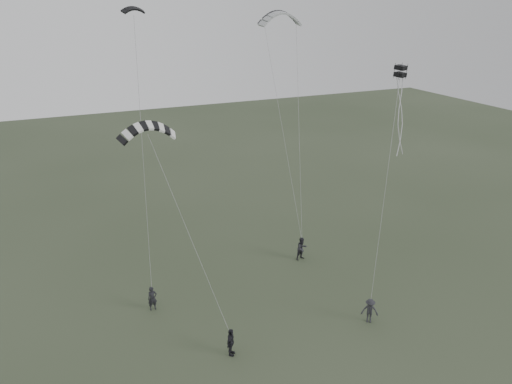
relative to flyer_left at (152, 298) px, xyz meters
name	(u,v)px	position (x,y,z in m)	size (l,w,h in m)	color
ground	(266,328)	(6.06, -4.87, -0.84)	(140.00, 140.00, 0.00)	#323E29
flyer_left	(152,298)	(0.00, 0.00, 0.00)	(0.62, 0.40, 1.69)	black
flyer_right	(302,248)	(12.40, 2.08, 0.10)	(0.91, 0.71, 1.88)	#242429
flyer_center	(231,342)	(3.10, -6.36, 0.03)	(1.02, 0.43, 1.74)	black
flyer_far	(370,311)	(12.34, -6.98, -0.01)	(1.08, 0.62, 1.68)	#25252A
kite_dark_small	(133,8)	(1.15, 4.35, 17.99)	(1.44, 0.43, 0.49)	black
kite_pale_large	(281,13)	(13.76, 9.24, 17.51)	(3.69, 0.83, 1.54)	#A3A6A8
kite_striped	(147,126)	(0.37, -0.92, 11.85)	(3.24, 0.81, 1.25)	black
kite_box	(400,71)	(16.34, -2.76, 14.24)	(0.63, 0.63, 0.71)	black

